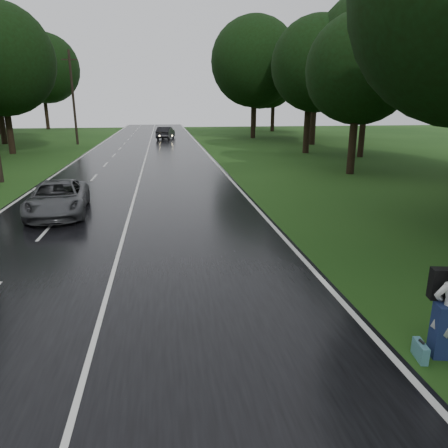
# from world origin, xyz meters

# --- Properties ---
(ground) EXTENTS (160.00, 160.00, 0.00)m
(ground) POSITION_xyz_m (0.00, 0.00, 0.00)
(ground) COLOR #214715
(ground) RESTS_ON ground
(road) EXTENTS (12.00, 140.00, 0.04)m
(road) POSITION_xyz_m (0.00, 20.00, 0.02)
(road) COLOR black
(road) RESTS_ON ground
(lane_center) EXTENTS (0.12, 140.00, 0.01)m
(lane_center) POSITION_xyz_m (0.00, 20.00, 0.04)
(lane_center) COLOR silver
(lane_center) RESTS_ON road
(grey_car) EXTENTS (2.89, 5.38, 1.44)m
(grey_car) POSITION_xyz_m (-3.07, 10.60, 0.76)
(grey_car) COLOR #434447
(grey_car) RESTS_ON road
(far_car) EXTENTS (2.71, 5.22, 1.64)m
(far_car) POSITION_xyz_m (2.04, 50.06, 0.86)
(far_car) COLOR black
(far_car) RESTS_ON road
(suitcase) EXTENTS (0.23, 0.51, 0.35)m
(suitcase) POSITION_xyz_m (6.32, -1.65, 0.17)
(suitcase) COLOR teal
(suitcase) RESTS_ON ground
(utility_pole_mid) EXTENTS (1.80, 0.28, 10.48)m
(utility_pole_mid) POSITION_xyz_m (-8.50, 19.34, 0.00)
(utility_pole_mid) COLOR black
(utility_pole_mid) RESTS_ON ground
(utility_pole_far) EXTENTS (1.80, 0.28, 10.55)m
(utility_pole_far) POSITION_xyz_m (-8.50, 44.19, 0.00)
(utility_pole_far) COLOR black
(utility_pole_far) RESTS_ON ground
(tree_left_e) EXTENTS (9.20, 9.20, 14.38)m
(tree_left_e) POSITION_xyz_m (-12.97, 35.31, 0.00)
(tree_left_e) COLOR black
(tree_left_e) RESTS_ON ground
(tree_left_f) EXTENTS (9.31, 9.31, 14.55)m
(tree_left_f) POSITION_xyz_m (-17.39, 46.20, 0.00)
(tree_left_f) COLOR black
(tree_left_f) RESTS_ON ground
(tree_right_d) EXTENTS (8.02, 8.02, 12.54)m
(tree_right_d) POSITION_xyz_m (14.48, 19.22, 0.00)
(tree_right_d) COLOR black
(tree_right_d) RESTS_ON ground
(tree_right_e) EXTENTS (9.44, 9.44, 14.76)m
(tree_right_e) POSITION_xyz_m (15.58, 31.77, 0.00)
(tree_right_e) COLOR black
(tree_right_e) RESTS_ON ground
(tree_right_f) EXTENTS (10.78, 10.78, 16.85)m
(tree_right_f) POSITION_xyz_m (14.28, 50.47, 0.00)
(tree_right_f) COLOR black
(tree_right_f) RESTS_ON ground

